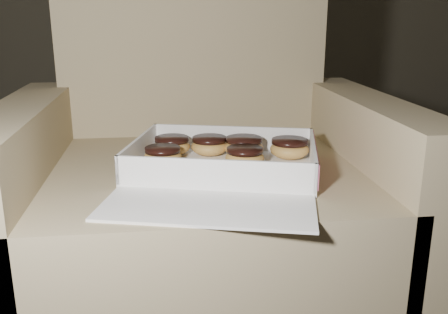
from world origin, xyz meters
TOP-DOWN VIEW (x-y plane):
  - armchair at (-0.10, 0.29)m, footprint 0.84×0.71m
  - bakery_box at (-0.07, 0.14)m, footprint 0.45×0.50m
  - donut_a at (-0.18, 0.20)m, footprint 0.08×0.08m
  - donut_b at (-0.08, 0.27)m, footprint 0.08×0.08m
  - donut_c at (-0.01, 0.25)m, footprint 0.08×0.08m
  - donut_d at (-0.16, 0.28)m, footprint 0.08×0.08m
  - donut_e at (0.09, 0.22)m, footprint 0.08×0.08m
  - donut_f at (-0.02, 0.17)m, footprint 0.08×0.08m
  - crumb_a at (0.05, 0.13)m, footprint 0.01×0.01m
  - crumb_b at (-0.03, 0.05)m, footprint 0.01×0.01m
  - crumb_c at (-0.05, 0.12)m, footprint 0.01×0.01m
  - crumb_d at (0.05, 0.06)m, footprint 0.01×0.01m

SIDE VIEW (x-z plane):
  - armchair at x=-0.10m, z-range -0.16..0.72m
  - crumb_a at x=0.05m, z-range 0.40..0.41m
  - crumb_b at x=-0.03m, z-range 0.40..0.41m
  - crumb_c at x=-0.05m, z-range 0.40..0.41m
  - crumb_d at x=0.05m, z-range 0.40..0.41m
  - bakery_box at x=-0.07m, z-range 0.38..0.44m
  - donut_a at x=-0.18m, z-range 0.40..0.44m
  - donut_f at x=-0.02m, z-range 0.40..0.44m
  - donut_d at x=-0.16m, z-range 0.40..0.44m
  - donut_b at x=-0.08m, z-range 0.40..0.44m
  - donut_e at x=0.09m, z-range 0.40..0.45m
  - donut_c at x=-0.01m, z-range 0.40..0.45m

